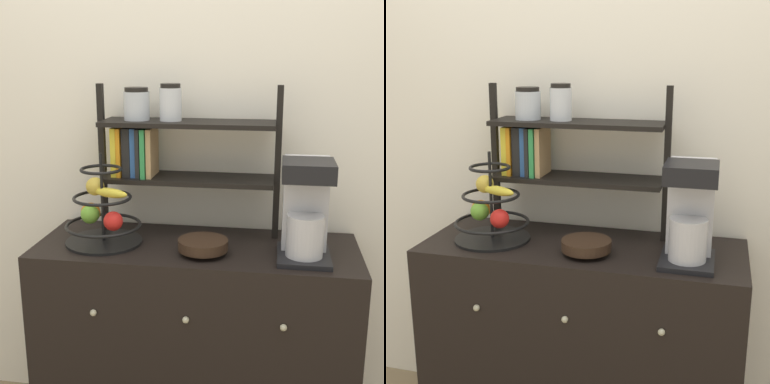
{
  "view_description": "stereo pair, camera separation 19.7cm",
  "coord_description": "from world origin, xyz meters",
  "views": [
    {
      "loc": [
        0.29,
        -1.66,
        1.56
      ],
      "look_at": [
        -0.02,
        0.23,
        1.07
      ],
      "focal_mm": 50.0,
      "sensor_mm": 36.0,
      "label": 1
    },
    {
      "loc": [
        0.48,
        -1.61,
        1.56
      ],
      "look_at": [
        -0.02,
        0.23,
        1.07
      ],
      "focal_mm": 50.0,
      "sensor_mm": 36.0,
      "label": 2
    }
  ],
  "objects": [
    {
      "name": "coffee_maker",
      "position": [
        0.4,
        0.18,
        1.04
      ],
      "size": [
        0.18,
        0.23,
        0.35
      ],
      "color": "black",
      "rests_on": "sideboard"
    },
    {
      "name": "shelf_hutch",
      "position": [
        -0.15,
        0.36,
        1.23
      ],
      "size": [
        0.72,
        0.2,
        0.59
      ],
      "color": "black",
      "rests_on": "sideboard"
    },
    {
      "name": "sideboard",
      "position": [
        0.0,
        0.23,
        0.43
      ],
      "size": [
        1.21,
        0.48,
        0.86
      ],
      "color": "black",
      "rests_on": "ground_plane"
    },
    {
      "name": "wooden_bowl",
      "position": [
        0.04,
        0.14,
        0.89
      ],
      "size": [
        0.18,
        0.18,
        0.05
      ],
      "color": "black",
      "rests_on": "sideboard"
    },
    {
      "name": "wall_back",
      "position": [
        0.0,
        0.51,
        1.3
      ],
      "size": [
        7.0,
        0.05,
        2.6
      ],
      "primitive_type": "cube",
      "color": "silver",
      "rests_on": "ground_plane"
    },
    {
      "name": "fruit_stand",
      "position": [
        -0.36,
        0.2,
        0.97
      ],
      "size": [
        0.29,
        0.29,
        0.35
      ],
      "color": "black",
      "rests_on": "sideboard"
    }
  ]
}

